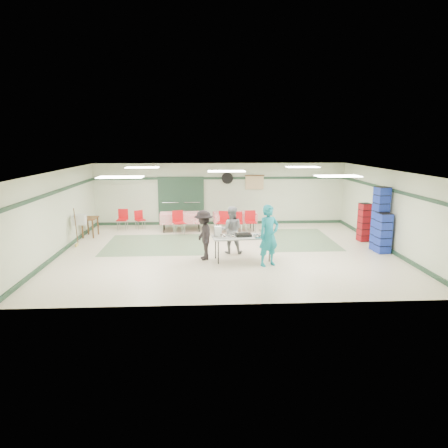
{
  "coord_description": "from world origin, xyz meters",
  "views": [
    {
      "loc": [
        -0.76,
        -12.98,
        3.64
      ],
      "look_at": [
        -0.09,
        -0.3,
        0.99
      ],
      "focal_mm": 32.0,
      "sensor_mm": 36.0,
      "label": 1
    }
  ],
  "objects_px": {
    "volunteer_grey": "(231,230)",
    "crate_stack_blue_b": "(380,219)",
    "dining_table_a": "(235,217)",
    "chair_loose_a": "(139,218)",
    "chair_a": "(237,220)",
    "chair_c": "(250,220)",
    "broom": "(76,227)",
    "office_printer": "(79,220)",
    "chair_loose_b": "(123,217)",
    "crate_stack_red": "(364,222)",
    "serving_table": "(242,238)",
    "volunteer_teal": "(269,236)",
    "crate_stack_blue_a": "(383,233)",
    "dining_table_b": "(181,217)",
    "chair_b": "(223,220)",
    "volunteer_dark": "(204,235)",
    "printer_table": "(90,221)",
    "chair_d": "(178,220)"
  },
  "relations": [
    {
      "from": "volunteer_dark",
      "to": "crate_stack_blue_b",
      "type": "distance_m",
      "value": 5.96
    },
    {
      "from": "crate_stack_blue_a",
      "to": "broom",
      "type": "bearing_deg",
      "value": 172.25
    },
    {
      "from": "chair_b",
      "to": "chair_c",
      "type": "distance_m",
      "value": 1.09
    },
    {
      "from": "serving_table",
      "to": "dining_table_b",
      "type": "relative_size",
      "value": 1.09
    },
    {
      "from": "volunteer_teal",
      "to": "chair_b",
      "type": "relative_size",
      "value": 2.03
    },
    {
      "from": "chair_loose_a",
      "to": "crate_stack_blue_b",
      "type": "bearing_deg",
      "value": -53.86
    },
    {
      "from": "chair_a",
      "to": "chair_c",
      "type": "bearing_deg",
      "value": 2.22
    },
    {
      "from": "dining_table_a",
      "to": "chair_loose_a",
      "type": "height_order",
      "value": "chair_loose_a"
    },
    {
      "from": "chair_a",
      "to": "office_printer",
      "type": "distance_m",
      "value": 5.93
    },
    {
      "from": "chair_b",
      "to": "volunteer_teal",
      "type": "bearing_deg",
      "value": -58.03
    },
    {
      "from": "chair_a",
      "to": "crate_stack_blue_b",
      "type": "distance_m",
      "value": 5.37
    },
    {
      "from": "crate_stack_blue_a",
      "to": "volunteer_teal",
      "type": "bearing_deg",
      "value": -163.9
    },
    {
      "from": "volunteer_dark",
      "to": "crate_stack_red",
      "type": "distance_m",
      "value": 6.25
    },
    {
      "from": "printer_table",
      "to": "dining_table_a",
      "type": "bearing_deg",
      "value": 10.85
    },
    {
      "from": "chair_loose_b",
      "to": "printer_table",
      "type": "bearing_deg",
      "value": -131.24
    },
    {
      "from": "chair_c",
      "to": "broom",
      "type": "distance_m",
      "value": 6.56
    },
    {
      "from": "serving_table",
      "to": "volunteer_teal",
      "type": "distance_m",
      "value": 0.95
    },
    {
      "from": "dining_table_a",
      "to": "office_printer",
      "type": "height_order",
      "value": "office_printer"
    },
    {
      "from": "volunteer_teal",
      "to": "chair_d",
      "type": "bearing_deg",
      "value": 99.27
    },
    {
      "from": "chair_a",
      "to": "crate_stack_blue_b",
      "type": "relative_size",
      "value": 0.41
    },
    {
      "from": "dining_table_a",
      "to": "office_printer",
      "type": "xyz_separation_m",
      "value": [
        -5.68,
        -2.05,
        0.35
      ]
    },
    {
      "from": "chair_c",
      "to": "chair_loose_a",
      "type": "bearing_deg",
      "value": 166.36
    },
    {
      "from": "serving_table",
      "to": "crate_stack_blue_a",
      "type": "bearing_deg",
      "value": 0.7
    },
    {
      "from": "crate_stack_blue_a",
      "to": "broom",
      "type": "xyz_separation_m",
      "value": [
        -10.38,
        1.41,
        0.03
      ]
    },
    {
      "from": "volunteer_grey",
      "to": "crate_stack_blue_b",
      "type": "height_order",
      "value": "crate_stack_blue_b"
    },
    {
      "from": "serving_table",
      "to": "volunteer_teal",
      "type": "height_order",
      "value": "volunteer_teal"
    },
    {
      "from": "chair_loose_a",
      "to": "office_printer",
      "type": "height_order",
      "value": "office_printer"
    },
    {
      "from": "dining_table_a",
      "to": "chair_loose_b",
      "type": "relative_size",
      "value": 2.04
    },
    {
      "from": "crate_stack_blue_a",
      "to": "crate_stack_red",
      "type": "xyz_separation_m",
      "value": [
        0.0,
        1.6,
        0.04
      ]
    },
    {
      "from": "chair_a",
      "to": "office_printer",
      "type": "xyz_separation_m",
      "value": [
        -5.73,
        -1.48,
        0.38
      ]
    },
    {
      "from": "volunteer_grey",
      "to": "chair_b",
      "type": "distance_m",
      "value": 2.83
    },
    {
      "from": "volunteer_dark",
      "to": "printer_table",
      "type": "bearing_deg",
      "value": -138.58
    },
    {
      "from": "dining_table_a",
      "to": "volunteer_dark",
      "type": "bearing_deg",
      "value": -111.92
    },
    {
      "from": "dining_table_a",
      "to": "crate_stack_blue_b",
      "type": "bearing_deg",
      "value": -40.12
    },
    {
      "from": "crate_stack_red",
      "to": "office_printer",
      "type": "relative_size",
      "value": 3.25
    },
    {
      "from": "chair_b",
      "to": "broom",
      "type": "height_order",
      "value": "broom"
    },
    {
      "from": "broom",
      "to": "office_printer",
      "type": "bearing_deg",
      "value": 76.95
    },
    {
      "from": "office_printer",
      "to": "broom",
      "type": "distance_m",
      "value": 0.3
    },
    {
      "from": "printer_table",
      "to": "crate_stack_blue_b",
      "type": "bearing_deg",
      "value": -10.85
    },
    {
      "from": "dining_table_a",
      "to": "crate_stack_red",
      "type": "bearing_deg",
      "value": -28.18
    },
    {
      "from": "chair_loose_b",
      "to": "crate_stack_red",
      "type": "height_order",
      "value": "crate_stack_red"
    },
    {
      "from": "volunteer_dark",
      "to": "chair_loose_a",
      "type": "height_order",
      "value": "volunteer_dark"
    },
    {
      "from": "volunteer_teal",
      "to": "crate_stack_blue_b",
      "type": "xyz_separation_m",
      "value": [
        3.99,
        1.47,
        0.17
      ]
    },
    {
      "from": "dining_table_b",
      "to": "volunteer_grey",
      "type": "bearing_deg",
      "value": -64.48
    },
    {
      "from": "chair_a",
      "to": "broom",
      "type": "xyz_separation_m",
      "value": [
        -5.81,
        -1.67,
        0.16
      ]
    },
    {
      "from": "volunteer_grey",
      "to": "chair_b",
      "type": "relative_size",
      "value": 1.73
    },
    {
      "from": "crate_stack_blue_b",
      "to": "office_printer",
      "type": "bearing_deg",
      "value": 172.89
    },
    {
      "from": "volunteer_grey",
      "to": "crate_stack_red",
      "type": "relative_size",
      "value": 1.1
    },
    {
      "from": "serving_table",
      "to": "dining_table_a",
      "type": "bearing_deg",
      "value": 82.37
    },
    {
      "from": "chair_c",
      "to": "crate_stack_blue_b",
      "type": "xyz_separation_m",
      "value": [
        4.03,
        -2.77,
        0.52
      ]
    }
  ]
}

